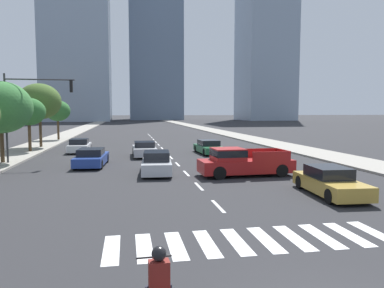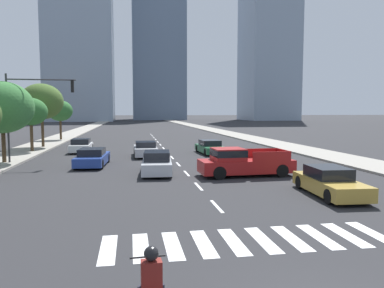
% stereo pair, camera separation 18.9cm
% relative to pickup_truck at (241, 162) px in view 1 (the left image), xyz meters
% --- Properties ---
extents(sidewalk_east, '(4.00, 260.00, 0.15)m').
position_rel_pickup_truck_xyz_m(sidewalk_east, '(10.19, 14.48, -0.74)').
color(sidewalk_east, gray).
rests_on(sidewalk_east, ground).
extents(sidewalk_west, '(4.00, 260.00, 0.15)m').
position_rel_pickup_truck_xyz_m(sidewalk_west, '(-16.34, 14.48, -0.74)').
color(sidewalk_west, gray).
rests_on(sidewalk_west, ground).
extents(crosswalk_near, '(8.55, 2.27, 0.01)m').
position_rel_pickup_truck_xyz_m(crosswalk_near, '(-3.07, -10.57, -0.81)').
color(crosswalk_near, silver).
rests_on(crosswalk_near, ground).
extents(lane_divider_center, '(0.14, 50.00, 0.01)m').
position_rel_pickup_truck_xyz_m(lane_divider_center, '(-3.07, 17.43, -0.81)').
color(lane_divider_center, silver).
rests_on(lane_divider_center, ground).
extents(pickup_truck, '(5.60, 2.15, 1.67)m').
position_rel_pickup_truck_xyz_m(pickup_truck, '(0.00, 0.00, 0.00)').
color(pickup_truck, maroon).
rests_on(pickup_truck, ground).
extents(sedan_green_0, '(2.09, 4.83, 1.23)m').
position_rel_pickup_truck_xyz_m(sedan_green_0, '(0.69, 11.73, -0.24)').
color(sedan_green_0, '#1E6038').
rests_on(sedan_green_0, ground).
extents(sedan_silver_1, '(2.09, 4.92, 1.39)m').
position_rel_pickup_truck_xyz_m(sedan_silver_1, '(-4.88, 1.82, -0.18)').
color(sedan_silver_1, '#B7BABF').
rests_on(sedan_silver_1, ground).
extents(sedan_silver_2, '(1.94, 4.42, 1.29)m').
position_rel_pickup_truck_xyz_m(sedan_silver_2, '(-5.23, 10.51, -0.21)').
color(sedan_silver_2, '#B7BABF').
rests_on(sedan_silver_2, ground).
extents(sedan_white_3, '(1.85, 4.26, 1.29)m').
position_rel_pickup_truck_xyz_m(sedan_white_3, '(-11.05, 14.79, -0.22)').
color(sedan_white_3, silver).
rests_on(sedan_white_3, ground).
extents(sedan_gold_4, '(2.03, 4.62, 1.29)m').
position_rel_pickup_truck_xyz_m(sedan_gold_4, '(2.45, -5.50, -0.22)').
color(sedan_gold_4, '#B28E38').
rests_on(sedan_gold_4, ground).
extents(sedan_blue_5, '(2.18, 4.83, 1.25)m').
position_rel_pickup_truck_xyz_m(sedan_blue_5, '(-9.13, 5.68, -0.23)').
color(sedan_blue_5, navy).
rests_on(sedan_blue_5, ground).
extents(traffic_signal_far, '(5.08, 0.28, 6.36)m').
position_rel_pickup_truck_xyz_m(traffic_signal_far, '(-13.42, 7.45, 3.71)').
color(traffic_signal_far, '#333335').
rests_on(traffic_signal_far, sidewalk_west).
extents(street_tree_second, '(4.39, 4.39, 5.83)m').
position_rel_pickup_truck_xyz_m(street_tree_second, '(-15.54, 7.61, 3.30)').
color(street_tree_second, '#4C3823').
rests_on(street_tree_second, sidewalk_west).
extents(street_tree_third, '(2.99, 2.99, 4.93)m').
position_rel_pickup_truck_xyz_m(street_tree_third, '(-15.54, 15.28, 2.98)').
color(street_tree_third, '#4C3823').
rests_on(street_tree_third, sidewalk_west).
extents(street_tree_fourth, '(4.37, 4.37, 6.57)m').
position_rel_pickup_truck_xyz_m(street_tree_fourth, '(-15.54, 19.67, 4.04)').
color(street_tree_fourth, '#4C3823').
rests_on(street_tree_fourth, sidewalk_west).
extents(street_tree_fifth, '(3.20, 3.20, 5.14)m').
position_rel_pickup_truck_xyz_m(street_tree_fifth, '(-15.54, 29.71, 3.11)').
color(street_tree_fifth, '#4C3823').
rests_on(street_tree_fifth, sidewalk_west).
extents(office_tower_left_skyline, '(25.74, 21.81, 82.30)m').
position_rel_pickup_truck_xyz_m(office_tower_left_skyline, '(-25.81, 132.98, 39.81)').
color(office_tower_left_skyline, '#8C9EB2').
rests_on(office_tower_left_skyline, ground).
extents(office_tower_center_skyline, '(24.46, 27.02, 102.29)m').
position_rel_pickup_truck_xyz_m(office_tower_center_skyline, '(7.15, 159.58, 44.79)').
color(office_tower_center_skyline, slate).
rests_on(office_tower_center_skyline, ground).
extents(office_tower_right_skyline, '(21.30, 25.12, 93.64)m').
position_rel_pickup_truck_xyz_m(office_tower_right_skyline, '(55.18, 138.51, 45.48)').
color(office_tower_right_skyline, '#8C9EB2').
rests_on(office_tower_right_skyline, ground).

